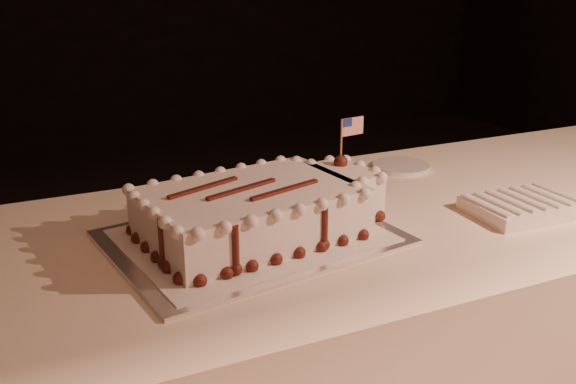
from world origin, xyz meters
name	(u,v)px	position (x,y,z in m)	size (l,w,h in m)	color
banquet_table	(372,357)	(0.00, 0.60, 0.38)	(2.40, 0.80, 0.75)	#FFE4C5
cake_board	(252,237)	(-0.31, 0.58, 0.75)	(0.54, 0.41, 0.01)	white
doily	(252,235)	(-0.31, 0.58, 0.76)	(0.48, 0.37, 0.00)	white
sheet_cake	(264,209)	(-0.28, 0.59, 0.81)	(0.52, 0.34, 0.20)	white
napkin_stack	(521,207)	(0.28, 0.46, 0.77)	(0.23, 0.17, 0.04)	white
side_plate	(401,166)	(0.23, 0.85, 0.76)	(0.15, 0.15, 0.01)	silver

